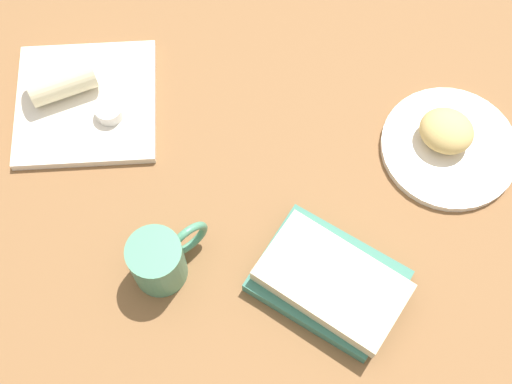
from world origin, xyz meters
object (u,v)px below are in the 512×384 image
scone_pastry (447,131)px  coffee_mug (160,260)px  breakfast_wrap (61,79)px  sauce_cup (109,111)px  round_plate (449,148)px  square_plate (86,103)px  book_stack (330,281)px

scone_pastry → coffee_mug: coffee_mug is taller
breakfast_wrap → scone_pastry: bearing=58.8°
sauce_cup → scone_pastry: bearing=2.7°
sauce_cup → coffee_mug: coffee_mug is taller
round_plate → breakfast_wrap: breakfast_wrap is taller
round_plate → breakfast_wrap: size_ratio=2.05×
breakfast_wrap → coffee_mug: (22.18, -29.07, 0.23)cm
square_plate → scone_pastry: bearing=0.4°
round_plate → square_plate: 61.48cm
square_plate → breakfast_wrap: (-3.85, 1.75, 3.92)cm
square_plate → breakfast_wrap: size_ratio=2.13×
sauce_cup → breakfast_wrap: size_ratio=0.42×
breakfast_wrap → round_plate: bearing=57.8°
scone_pastry → square_plate: bearing=-179.6°
coffee_mug → sauce_cup: bearing=118.3°
coffee_mug → round_plate: bearing=31.6°
sauce_cup → breakfast_wrap: breakfast_wrap is taller
sauce_cup → book_stack: bearing=-32.2°
round_plate → scone_pastry: 3.81cm
sauce_cup → book_stack: (38.88, -24.53, -0.22)cm
round_plate → sauce_cup: bearing=-178.5°
book_stack → scone_pastry: bearing=58.6°
round_plate → breakfast_wrap: bearing=177.8°
round_plate → coffee_mug: bearing=-148.4°
round_plate → book_stack: book_stack is taller
square_plate → book_stack: book_stack is taller
round_plate → coffee_mug: (-43.15, -26.57, 4.25)cm
breakfast_wrap → book_stack: 55.45cm
breakfast_wrap → book_stack: breakfast_wrap is taller
square_plate → book_stack: 51.24cm
round_plate → square_plate: bearing=179.3°
scone_pastry → square_plate: (-60.20, -0.39, -3.30)cm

